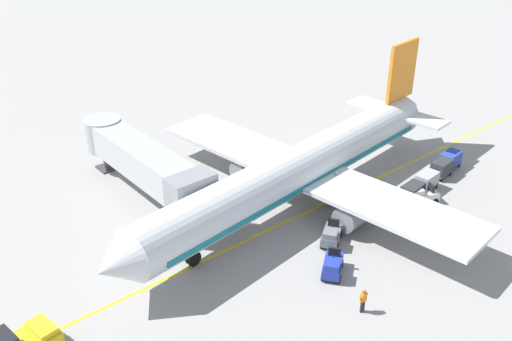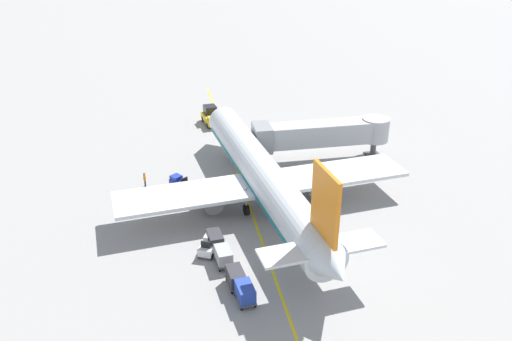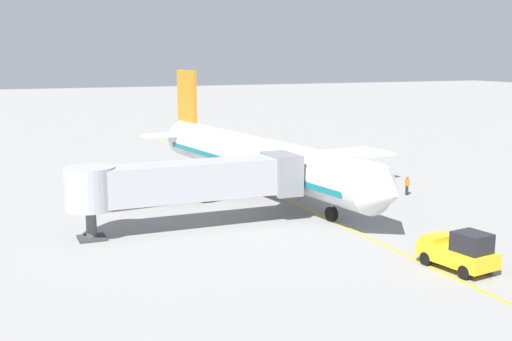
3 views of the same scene
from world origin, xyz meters
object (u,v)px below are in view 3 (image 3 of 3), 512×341
object	(u,v)px
ground_crew_wing_walker	(407,184)
baggage_tug_spare	(283,167)
jet_bridge	(187,181)
baggage_cart_tail_end	(239,156)
pushback_tractor	(459,251)
baggage_cart_third_in_train	(249,158)
baggage_cart_second_in_train	(265,162)
baggage_tug_lead	(323,185)
parked_airliner	(255,158)
baggage_cart_front	(279,166)
baggage_tug_trailing	(363,188)

from	to	relation	value
ground_crew_wing_walker	baggage_tug_spare	bearing A→B (deg)	-68.13
jet_bridge	baggage_cart_tail_end	world-z (taller)	jet_bridge
pushback_tractor	baggage_cart_tail_end	xyz separation A→B (m)	(-1.81, -38.94, -0.15)
baggage_cart_third_in_train	baggage_cart_second_in_train	bearing A→B (deg)	100.74
baggage_tug_spare	ground_crew_wing_walker	xyz separation A→B (m)	(-5.55, 13.83, 0.24)
pushback_tractor	baggage_tug_lead	size ratio (longest dim) A/B	1.70
baggage_cart_second_in_train	parked_airliner	bearing A→B (deg)	61.34
baggage_cart_tail_end	ground_crew_wing_walker	distance (m)	22.39
baggage_tug_lead	baggage_tug_spare	xyz separation A→B (m)	(-0.77, -9.95, 0.00)
baggage_tug_lead	baggage_cart_third_in_train	xyz separation A→B (m)	(0.86, -15.13, 0.24)
baggage_cart_front	baggage_tug_spare	bearing A→B (deg)	-143.89
baggage_cart_tail_end	ground_crew_wing_walker	size ratio (longest dim) A/B	1.75
baggage_cart_front	pushback_tractor	bearing A→B (deg)	84.11
parked_airliner	baggage_cart_front	xyz separation A→B (m)	(-5.83, -7.32, -2.24)
jet_bridge	baggage_cart_tail_end	size ratio (longest dim) A/B	5.66
jet_bridge	baggage_cart_second_in_train	size ratio (longest dim) A/B	5.66
jet_bridge	baggage_tug_spare	world-z (taller)	jet_bridge
baggage_cart_second_in_train	jet_bridge	bearing A→B (deg)	52.88
jet_bridge	baggage_tug_trailing	world-z (taller)	jet_bridge
baggage_cart_third_in_train	baggage_cart_tail_end	bearing A→B (deg)	-78.28
baggage_tug_spare	baggage_cart_tail_end	distance (m)	7.52
baggage_tug_lead	baggage_cart_tail_end	size ratio (longest dim) A/B	0.93
parked_airliner	ground_crew_wing_walker	xyz separation A→B (m)	(-12.02, 6.05, -2.23)
baggage_cart_tail_end	jet_bridge	bearing A→B (deg)	60.91
parked_airliner	baggage_tug_spare	world-z (taller)	parked_airliner
baggage_cart_second_in_train	baggage_cart_third_in_train	world-z (taller)	same
baggage_tug_trailing	baggage_cart_second_in_train	distance (m)	14.95
baggage_tug_trailing	baggage_cart_second_in_train	xyz separation A→B (m)	(2.84, -14.67, 0.24)
baggage_tug_trailing	baggage_tug_spare	bearing A→B (deg)	-81.85
parked_airliner	jet_bridge	size ratio (longest dim) A/B	2.23
parked_airliner	ground_crew_wing_walker	world-z (taller)	parked_airliner
baggage_tug_trailing	baggage_cart_front	xyz separation A→B (m)	(2.43, -12.08, 0.24)
baggage_cart_third_in_train	ground_crew_wing_walker	bearing A→B (deg)	110.68
parked_airliner	baggage_tug_spare	bearing A→B (deg)	-129.70
baggage_tug_lead	baggage_cart_tail_end	distance (m)	17.23
parked_airliner	baggage_tug_spare	size ratio (longest dim) A/B	13.47
baggage_tug_trailing	ground_crew_wing_walker	size ratio (longest dim) A/B	1.61
baggage_cart_second_in_train	baggage_cart_tail_end	bearing A→B (deg)	-78.87
baggage_cart_front	baggage_cart_third_in_train	world-z (taller)	same
baggage_tug_trailing	ground_crew_wing_walker	xyz separation A→B (m)	(-3.76, 1.29, 0.24)
baggage_cart_front	baggage_cart_third_in_train	size ratio (longest dim) A/B	1.00
jet_bridge	baggage_tug_trailing	distance (m)	18.13
pushback_tractor	baggage_tug_trailing	distance (m)	19.99
baggage_cart_second_in_train	baggage_cart_third_in_train	bearing A→B (deg)	-79.26
jet_bridge	baggage_cart_third_in_train	size ratio (longest dim) A/B	5.66
baggage_tug_trailing	baggage_cart_third_in_train	distance (m)	18.06
pushback_tractor	baggage_cart_third_in_train	xyz separation A→B (m)	(-2.23, -36.90, -0.15)
baggage_tug_spare	baggage_cart_tail_end	xyz separation A→B (m)	(2.05, -7.23, 0.24)
baggage_tug_lead	baggage_tug_spare	bearing A→B (deg)	-94.43
baggage_cart_tail_end	pushback_tractor	bearing A→B (deg)	87.35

